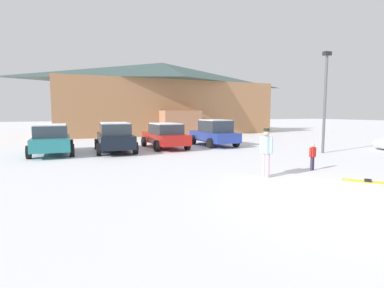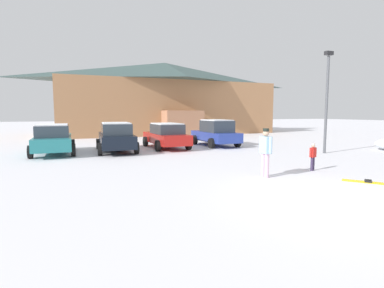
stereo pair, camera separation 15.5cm
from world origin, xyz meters
name	(u,v)px [view 2 (the right image)]	position (x,y,z in m)	size (l,w,h in m)	color
ground	(332,201)	(0.00, 0.00, 0.00)	(160.00, 160.00, 0.00)	white
ski_lodge	(165,98)	(3.72, 26.09, 3.82)	(22.47, 11.23, 7.54)	#A6734B
parked_teal_hatchback	(53,139)	(-6.82, 12.04, 0.81)	(2.15, 4.52, 1.60)	teal
parked_black_sedan	(116,137)	(-3.58, 11.84, 0.84)	(2.29, 4.75, 1.65)	black
parked_red_sedan	(166,135)	(-0.46, 12.36, 0.80)	(2.16, 4.61, 1.56)	red
parked_blue_hatchback	(216,133)	(2.99, 12.38, 0.86)	(2.14, 4.22, 1.74)	#283D9A
skier_child_in_red_jacket	(313,155)	(2.53, 3.27, 0.59)	(0.37, 0.22, 1.05)	#3B2E4E
skier_adult_in_blue_parka	(265,150)	(0.15, 2.97, 0.94)	(0.26, 0.62, 1.67)	#DDACC9
pair_of_skis	(369,182)	(2.71, 1.04, 0.02)	(1.21, 1.41, 0.08)	yellow
lamp_post	(327,97)	(6.84, 6.87, 3.06)	(0.44, 0.24, 5.42)	#515459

